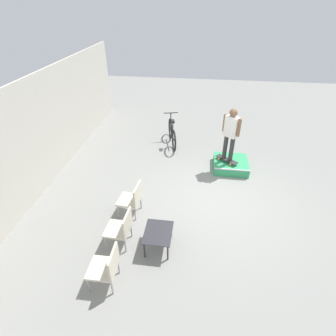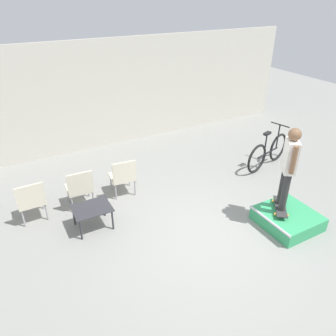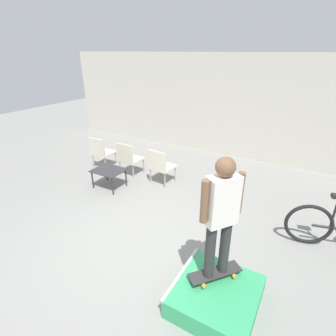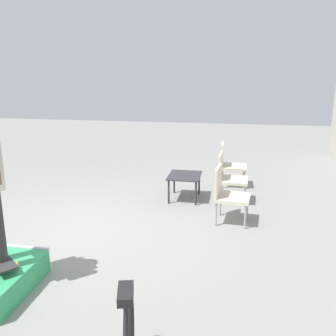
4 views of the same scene
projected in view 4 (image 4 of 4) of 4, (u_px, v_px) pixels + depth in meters
The scene contains 5 objects.
ground_plane at pixel (80, 232), 5.59m from camera, with size 24.00×24.00×0.00m, color gray.
coffee_table at pixel (185, 178), 6.92m from camera, with size 0.72×0.59×0.46m.
patio_chair_left at pixel (229, 163), 7.69m from camera, with size 0.53×0.53×0.89m.
patio_chair_center at pixel (228, 175), 6.77m from camera, with size 0.54×0.54×0.89m.
patio_chair_right at pixel (227, 192), 5.85m from camera, with size 0.57×0.57×0.89m.
Camera 4 is at (4.85, 2.19, 2.35)m, focal length 40.00 mm.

